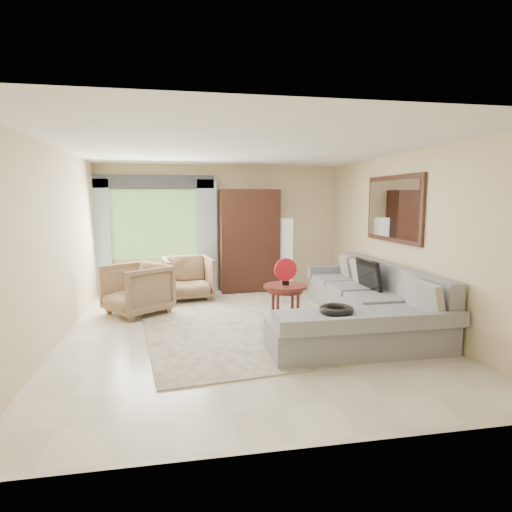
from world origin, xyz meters
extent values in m
plane|color=silver|center=(0.00, 0.00, 0.00)|extent=(6.00, 6.00, 0.00)
cube|color=#BAAC93|center=(0.09, 0.36, 0.01)|extent=(3.47, 4.34, 0.02)
cube|color=gray|center=(2.00, 0.50, 0.20)|extent=(0.90, 2.40, 0.40)
cube|color=gray|center=(1.30, -1.10, 0.20)|extent=(2.30, 0.80, 0.40)
cube|color=gray|center=(2.35, 0.10, 0.65)|extent=(0.20, 3.20, 0.50)
cube|color=gray|center=(2.00, 1.78, 0.51)|extent=(0.90, 0.16, 0.22)
cube|color=gray|center=(1.30, -1.55, 0.49)|extent=(2.30, 0.10, 0.18)
cube|color=black|center=(2.05, 0.28, 0.72)|extent=(0.14, 0.74, 0.48)
torus|color=black|center=(1.00, -1.06, 0.55)|extent=(0.43, 0.43, 0.09)
cylinder|color=#4D1B14|center=(0.64, 0.06, 0.63)|extent=(0.65, 0.65, 0.04)
cylinder|color=#4D1B14|center=(0.64, 0.06, 0.29)|extent=(0.43, 0.43, 0.58)
cylinder|color=red|center=(0.64, 0.06, 0.88)|extent=(0.34, 0.05, 0.34)
imported|color=#987B53|center=(-1.59, 1.26, 0.42)|extent=(1.28, 1.27, 0.84)
imported|color=olive|center=(-0.73, 2.18, 0.41)|extent=(0.99, 1.01, 0.82)
imported|color=#999999|center=(-2.05, 2.61, 0.24)|extent=(0.54, 0.51, 0.49)
cube|color=black|center=(0.55, 2.72, 1.05)|extent=(1.20, 0.55, 2.10)
cube|color=silver|center=(1.35, 2.78, 0.75)|extent=(0.24, 0.24, 1.50)
cube|color=#669E59|center=(-1.35, 2.97, 1.40)|extent=(1.80, 0.04, 1.40)
cube|color=#9EB7CC|center=(-2.40, 2.88, 1.15)|extent=(0.40, 0.08, 2.30)
cube|color=#9EB7CC|center=(-0.30, 2.88, 1.15)|extent=(0.40, 0.08, 2.30)
cube|color=#1E232D|center=(-1.35, 2.90, 2.25)|extent=(2.40, 0.12, 0.26)
cube|color=black|center=(2.47, 0.35, 1.75)|extent=(0.04, 1.70, 1.05)
cube|color=white|center=(2.45, 0.35, 1.75)|extent=(0.02, 1.54, 0.90)
camera|label=1|loc=(-0.93, -5.94, 1.90)|focal=30.00mm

